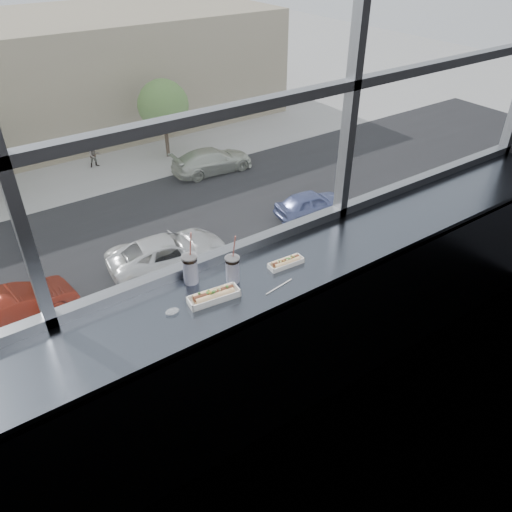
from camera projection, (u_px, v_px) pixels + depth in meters
wall_back_lower at (221, 328)px, 3.35m from camera, size 6.00×0.00×6.00m
window_glass at (205, 52)px, 2.37m from camera, size 6.00×0.00×6.00m
window_mullions at (207, 53)px, 2.36m from camera, size 6.00×0.08×2.40m
counter at (243, 287)px, 2.87m from camera, size 6.00×0.55×0.06m
counter_fascia at (268, 377)px, 2.99m from camera, size 6.00×0.04×1.04m
hotdog_tray_left at (214, 295)px, 2.71m from camera, size 0.30×0.13×0.07m
hotdog_tray_right at (286, 262)px, 2.98m from camera, size 0.23×0.09×0.05m
soda_cup_left at (190, 268)px, 2.80m from camera, size 0.09×0.09×0.34m
soda_cup_right at (232, 268)px, 2.82m from camera, size 0.08×0.08×0.31m
loose_straw at (279, 287)px, 2.82m from camera, size 0.20×0.04×0.01m
wrapper at (172, 311)px, 2.63m from camera, size 0.09×0.06×0.02m
plaza_near at (112, 487)px, 14.59m from camera, size 50.00×14.00×0.04m
street_asphalt at (8, 272)px, 23.39m from camera, size 80.00×10.00×0.06m
car_far_c at (212, 157)px, 31.92m from camera, size 2.99×6.33×2.06m
car_near_d at (168, 248)px, 23.12m from camera, size 3.27×6.50×2.08m
car_near_c at (15, 302)px, 19.94m from camera, size 3.28×6.33×2.02m
car_near_e at (311, 200)px, 27.28m from camera, size 2.99×5.84×1.87m
pedestrian_d at (94, 153)px, 32.66m from camera, size 0.84×0.63×1.90m
tree_right at (163, 105)px, 32.67m from camera, size 3.36×3.36×5.26m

